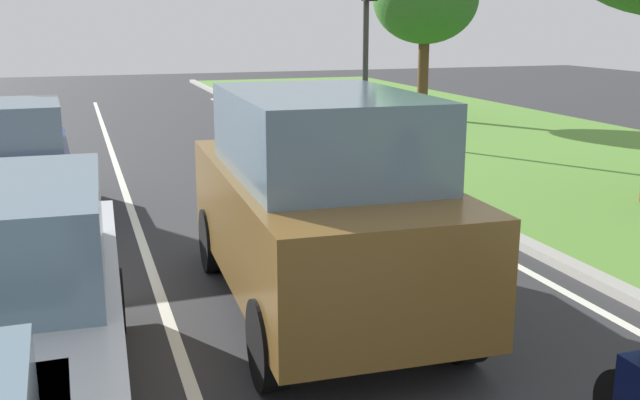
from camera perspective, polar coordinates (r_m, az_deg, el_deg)
ground_plane at (r=12.87m, az=-11.41°, el=0.14°), size 60.00×60.00×0.00m
lane_line_center at (r=12.81m, az=-14.51°, el=-0.08°), size 0.12×32.00×0.01m
lane_line_right_edge at (r=13.74m, az=3.64°, el=1.26°), size 0.12×32.00×0.01m
grass_verge_right at (r=16.19m, az=19.96°, el=2.46°), size 9.00×48.00×0.06m
curb_right at (r=13.92m, az=5.55°, el=1.63°), size 0.24×48.00×0.12m
car_suv_ahead at (r=7.49m, az=-0.10°, el=-0.12°), size 2.09×4.56×2.28m
car_hatchback_far at (r=12.15m, az=-22.58°, el=2.82°), size 1.83×3.75×1.78m
traffic_light_near_right at (r=18.19m, az=3.71°, el=13.95°), size 0.32×0.50×4.41m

